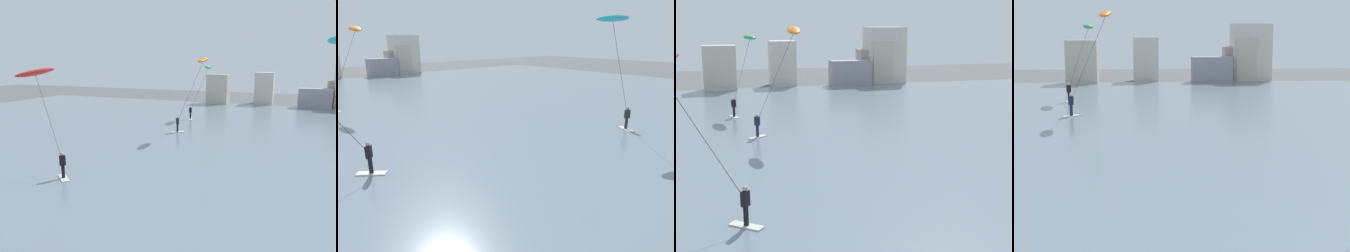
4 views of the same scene
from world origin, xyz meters
TOP-DOWN VIEW (x-y plane):
  - water_bay at (0.00, 31.02)m, footprint 84.00×52.00m
  - far_shore_buildings at (7.53, 58.30)m, footprint 24.56×5.48m
  - kitesurfer_orange at (-2.70, 31.76)m, footprint 3.69×2.58m
  - kitesurfer_cyan at (8.19, 13.28)m, footprint 3.42×2.53m

SIDE VIEW (x-z plane):
  - water_bay at x=0.00m, z-range 0.00..0.10m
  - far_shore_buildings at x=7.53m, z-range -0.71..6.29m
  - kitesurfer_orange at x=-2.70m, z-range 2.54..10.08m
  - kitesurfer_cyan at x=8.19m, z-range 2.66..10.51m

